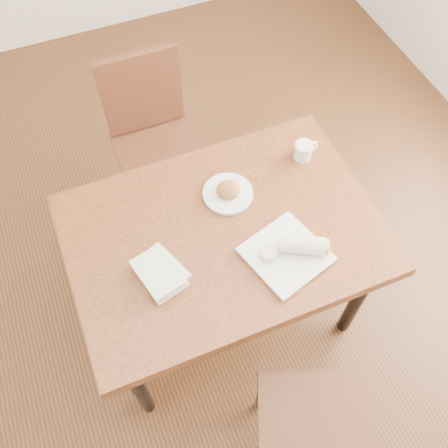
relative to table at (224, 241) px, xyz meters
name	(u,v)px	position (x,y,z in m)	size (l,w,h in m)	color
ground	(224,306)	(0.00, 0.00, -0.68)	(4.00, 5.00, 0.01)	#472814
room_walls	(224,46)	(0.00, 0.00, 0.96)	(4.02, 5.02, 2.80)	white
table	(224,241)	(0.00, 0.00, 0.00)	(1.24, 0.87, 0.75)	brown
chair_far	(153,132)	(-0.07, 0.80, -0.12)	(0.42, 0.42, 0.95)	#492214
plate_scone	(228,192)	(0.08, 0.16, 0.10)	(0.21, 0.21, 0.07)	white
coffee_mug	(304,150)	(0.47, 0.22, 0.12)	(0.12, 0.08, 0.08)	white
plate_burrito	(291,252)	(0.20, -0.20, 0.11)	(0.35, 0.35, 0.09)	white
book_stack	(160,273)	(-0.30, -0.09, 0.11)	(0.20, 0.24, 0.05)	white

